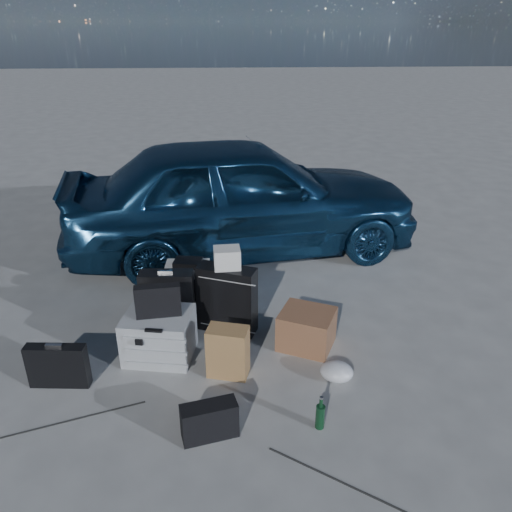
% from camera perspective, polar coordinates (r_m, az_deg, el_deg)
% --- Properties ---
extents(ground, '(60.00, 60.00, 0.00)m').
position_cam_1_polar(ground, '(4.15, -2.81, -13.86)').
color(ground, '#A9A9A4').
rests_on(ground, ground).
extents(car, '(4.41, 2.36, 1.43)m').
position_cam_1_polar(car, '(6.05, -1.62, 6.93)').
color(car, navy).
rests_on(car, ground).
extents(pelican_case, '(0.62, 0.54, 0.40)m').
position_cam_1_polar(pelican_case, '(4.36, -11.00, -8.90)').
color(pelican_case, '#B0B3B5').
rests_on(pelican_case, ground).
extents(laptop_bag, '(0.38, 0.13, 0.28)m').
position_cam_1_polar(laptop_bag, '(4.17, -11.14, -5.05)').
color(laptop_bag, black).
rests_on(laptop_bag, pelican_case).
extents(briefcase, '(0.47, 0.14, 0.36)m').
position_cam_1_polar(briefcase, '(4.27, -21.70, -11.58)').
color(briefcase, black).
rests_on(briefcase, ground).
extents(suitcase_left, '(0.48, 0.19, 0.62)m').
position_cam_1_polar(suitcase_left, '(4.59, -10.02, -5.31)').
color(suitcase_left, black).
rests_on(suitcase_left, ground).
extents(suitcase_right, '(0.57, 0.38, 0.64)m').
position_cam_1_polar(suitcase_right, '(4.57, -3.33, -4.97)').
color(suitcase_right, black).
rests_on(suitcase_right, ground).
extents(white_carton, '(0.24, 0.20, 0.18)m').
position_cam_1_polar(white_carton, '(4.39, -3.32, -0.22)').
color(white_carton, silver).
rests_on(white_carton, suitcase_right).
extents(duffel_bag, '(0.82, 0.51, 0.38)m').
position_cam_1_polar(duffel_bag, '(5.02, -7.74, -3.86)').
color(duffel_bag, black).
rests_on(duffel_bag, ground).
extents(flat_box_white, '(0.44, 0.33, 0.07)m').
position_cam_1_polar(flat_box_white, '(4.93, -7.88, -1.46)').
color(flat_box_white, silver).
rests_on(flat_box_white, duffel_bag).
extents(flat_box_black, '(0.29, 0.23, 0.06)m').
position_cam_1_polar(flat_box_black, '(4.90, -7.76, -0.77)').
color(flat_box_black, black).
rests_on(flat_box_black, flat_box_white).
extents(kraft_bag, '(0.36, 0.27, 0.43)m').
position_cam_1_polar(kraft_bag, '(4.08, -3.22, -10.87)').
color(kraft_bag, '#B0714C').
rests_on(kraft_bag, ground).
extents(cardboard_box, '(0.57, 0.55, 0.34)m').
position_cam_1_polar(cardboard_box, '(4.44, 5.80, -8.30)').
color(cardboard_box, brown).
rests_on(cardboard_box, ground).
extents(plastic_bag, '(0.33, 0.30, 0.15)m').
position_cam_1_polar(plastic_bag, '(4.15, 9.20, -12.90)').
color(plastic_bag, silver).
rests_on(plastic_bag, ground).
extents(messenger_bag, '(0.41, 0.23, 0.27)m').
position_cam_1_polar(messenger_bag, '(3.61, -5.35, -18.25)').
color(messenger_bag, black).
rests_on(messenger_bag, ground).
extents(green_bottle, '(0.08, 0.08, 0.26)m').
position_cam_1_polar(green_bottle, '(3.69, 7.37, -17.37)').
color(green_bottle, black).
rests_on(green_bottle, ground).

